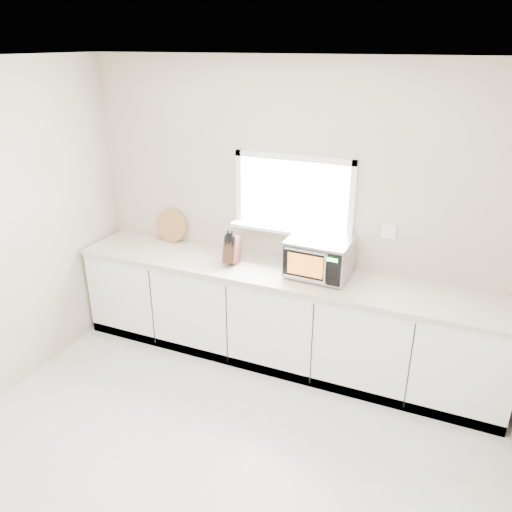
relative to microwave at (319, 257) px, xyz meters
The scene contains 8 objects.
ground 2.08m from the microwave, 100.71° to the right, with size 4.00×4.00×0.00m, color beige.
back_wall 0.50m from the microwave, 141.73° to the left, with size 4.00×0.17×2.70m.
cabinets 0.74m from the microwave, behind, with size 3.92×0.60×0.88m, color white.
countertop 0.39m from the microwave, behind, with size 3.92×0.64×0.04m, color beige.
microwave is the anchor object (origin of this frame).
knife_block 0.80m from the microwave, behind, with size 0.13×0.24×0.34m.
cutting_board 1.61m from the microwave, behind, with size 0.34×0.34×0.02m, color #A97941.
coffee_grinder 0.11m from the microwave, 11.97° to the left, with size 0.16×0.16×0.23m.
Camera 1 is at (1.37, -2.06, 2.80)m, focal length 35.00 mm.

